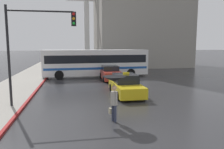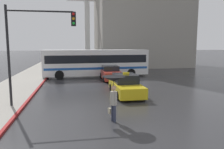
% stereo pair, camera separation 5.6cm
% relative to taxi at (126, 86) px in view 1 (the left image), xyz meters
% --- Properties ---
extents(ground_plane, '(300.00, 300.00, 0.00)m').
position_rel_taxi_xyz_m(ground_plane, '(-1.22, -7.31, -0.69)').
color(ground_plane, '#2D2D30').
extents(taxi, '(1.91, 4.58, 1.68)m').
position_rel_taxi_xyz_m(taxi, '(0.00, 0.00, 0.00)').
color(taxi, gold).
rests_on(taxi, ground_plane).
extents(sedan_red, '(1.91, 4.32, 1.47)m').
position_rel_taxi_xyz_m(sedan_red, '(0.08, 7.14, -0.00)').
color(sedan_red, '#A52D23').
rests_on(sedan_red, ground_plane).
extents(city_bus, '(11.92, 3.09, 3.10)m').
position_rel_taxi_xyz_m(city_bus, '(-1.19, 9.70, 1.04)').
color(city_bus, silver).
rests_on(city_bus, ground_plane).
extents(pedestrian_with_umbrella, '(1.10, 1.10, 2.18)m').
position_rel_taxi_xyz_m(pedestrian_with_umbrella, '(-1.89, -5.43, 1.08)').
color(pedestrian_with_umbrella, '#2D3347').
rests_on(pedestrian_with_umbrella, ground_plane).
extents(traffic_light, '(3.88, 0.38, 5.83)m').
position_rel_taxi_xyz_m(traffic_light, '(-5.82, -2.12, 3.38)').
color(traffic_light, black).
rests_on(traffic_light, ground_plane).
extents(monument_cross, '(7.43, 0.90, 16.88)m').
position_rel_taxi_xyz_m(monument_cross, '(-1.14, 26.05, 8.89)').
color(monument_cross, white).
rests_on(monument_cross, ground_plane).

